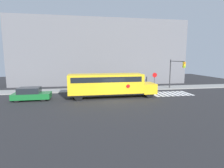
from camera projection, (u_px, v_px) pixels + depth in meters
The scene contains 8 objects.
ground_plane at pixel (114, 99), 20.73m from camera, with size 60.00×60.00×0.00m, color #28282B.
sidewalk_strip at pixel (106, 89), 27.06m from camera, with size 44.00×3.00×0.15m.
building_backdrop at pixel (102, 52), 32.53m from camera, with size 32.00×4.00×11.87m.
crosswalk_stripes at pixel (171, 94), 24.08m from camera, with size 5.40×3.20×0.01m.
school_bus at pixel (109, 84), 21.59m from camera, with size 10.79×2.57×2.92m.
parked_car at pixel (31, 94), 20.23m from camera, with size 4.18×1.87×1.51m.
stop_sign at pixel (155, 78), 27.03m from camera, with size 0.73×0.10×2.64m.
traffic_light at pixel (175, 70), 26.17m from camera, with size 0.28×3.96×4.66m.
Camera 1 is at (-3.69, -19.90, 4.86)m, focal length 28.00 mm.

